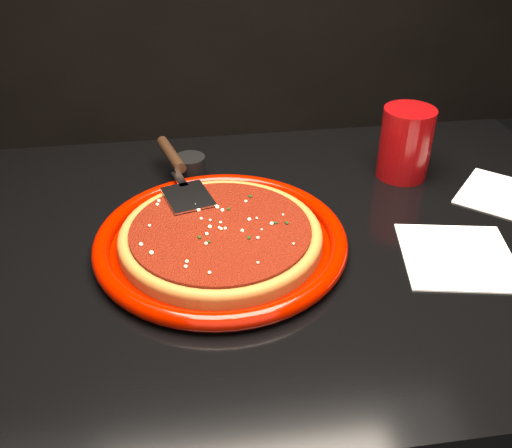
{
  "coord_description": "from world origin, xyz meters",
  "views": [
    {
      "loc": [
        -0.13,
        -0.74,
        1.28
      ],
      "look_at": [
        -0.02,
        0.02,
        0.77
      ],
      "focal_mm": 40.0,
      "sensor_mm": 36.0,
      "label": 1
    }
  ],
  "objects_px": {
    "pizza_server": "(180,172)",
    "cup": "(405,143)",
    "plate": "(221,240)",
    "ramekin": "(190,167)",
    "table": "(266,393)"
  },
  "relations": [
    {
      "from": "pizza_server",
      "to": "cup",
      "type": "height_order",
      "value": "cup"
    },
    {
      "from": "plate",
      "to": "pizza_server",
      "type": "bearing_deg",
      "value": 107.9
    },
    {
      "from": "cup",
      "to": "pizza_server",
      "type": "bearing_deg",
      "value": -177.84
    },
    {
      "from": "cup",
      "to": "ramekin",
      "type": "relative_size",
      "value": 2.32
    },
    {
      "from": "plate",
      "to": "cup",
      "type": "distance_m",
      "value": 0.41
    },
    {
      "from": "table",
      "to": "plate",
      "type": "relative_size",
      "value": 3.03
    },
    {
      "from": "table",
      "to": "pizza_server",
      "type": "xyz_separation_m",
      "value": [
        -0.13,
        0.16,
        0.42
      ]
    },
    {
      "from": "table",
      "to": "pizza_server",
      "type": "bearing_deg",
      "value": 130.32
    },
    {
      "from": "pizza_server",
      "to": "ramekin",
      "type": "xyz_separation_m",
      "value": [
        0.02,
        0.06,
        -0.03
      ]
    },
    {
      "from": "plate",
      "to": "pizza_server",
      "type": "xyz_separation_m",
      "value": [
        -0.06,
        0.17,
        0.03
      ]
    },
    {
      "from": "table",
      "to": "pizza_server",
      "type": "relative_size",
      "value": 3.94
    },
    {
      "from": "table",
      "to": "ramekin",
      "type": "bearing_deg",
      "value": 117.31
    },
    {
      "from": "pizza_server",
      "to": "ramekin",
      "type": "height_order",
      "value": "pizza_server"
    },
    {
      "from": "plate",
      "to": "ramekin",
      "type": "distance_m",
      "value": 0.24
    },
    {
      "from": "cup",
      "to": "ramekin",
      "type": "height_order",
      "value": "cup"
    }
  ]
}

